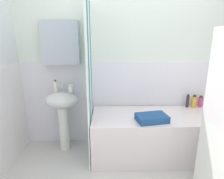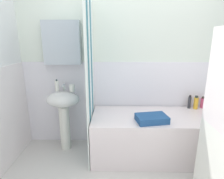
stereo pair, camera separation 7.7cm
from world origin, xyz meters
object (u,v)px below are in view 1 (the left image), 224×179
at_px(toothbrush_cup, 71,88).
at_px(lotion_bottle, 188,101).
at_px(sink, 63,109).
at_px(bathtub, 154,135).
at_px(soap_dispenser, 56,86).
at_px(towel_folded, 152,118).
at_px(shampoo_bottle, 194,102).
at_px(body_wash_bottle, 200,102).

bearing_deg(toothbrush_cup, lotion_bottle, 3.17).
xyz_separation_m(sink, bathtub, (1.22, -0.15, -0.32)).
height_order(soap_dispenser, towel_folded, soap_dispenser).
distance_m(toothbrush_cup, shampoo_bottle, 1.71).
height_order(soap_dispenser, shampoo_bottle, soap_dispenser).
distance_m(toothbrush_cup, lotion_bottle, 1.63).
height_order(sink, body_wash_bottle, sink).
xyz_separation_m(bathtub, towel_folded, (-0.09, -0.17, 0.32)).
xyz_separation_m(shampoo_bottle, towel_folded, (-0.69, -0.43, -0.05)).
height_order(body_wash_bottle, lotion_bottle, lotion_bottle).
bearing_deg(lotion_bottle, shampoo_bottle, -15.88).
relative_size(toothbrush_cup, bathtub, 0.06).
xyz_separation_m(sink, soap_dispenser, (-0.08, 0.05, 0.29)).
bearing_deg(toothbrush_cup, body_wash_bottle, 3.22).
distance_m(body_wash_bottle, shampoo_bottle, 0.12).
xyz_separation_m(bathtub, body_wash_bottle, (0.71, 0.29, 0.36)).
bearing_deg(toothbrush_cup, sink, -164.10).
relative_size(shampoo_bottle, towel_folded, 0.53).
distance_m(soap_dispenser, towel_folded, 1.30).
height_order(sink, soap_dispenser, soap_dispenser).
distance_m(sink, shampoo_bottle, 1.82).
distance_m(soap_dispenser, toothbrush_cup, 0.21).
distance_m(sink, towel_folded, 1.17).
height_order(sink, toothbrush_cup, toothbrush_cup).
bearing_deg(sink, toothbrush_cup, 15.90).
xyz_separation_m(toothbrush_cup, body_wash_bottle, (1.81, 0.10, -0.23)).
bearing_deg(sink, shampoo_bottle, 3.19).
relative_size(toothbrush_cup, towel_folded, 0.27).
relative_size(soap_dispenser, towel_folded, 0.46).
bearing_deg(soap_dispenser, toothbrush_cup, -5.18).
bearing_deg(toothbrush_cup, soap_dispenser, 174.82).
bearing_deg(soap_dispenser, body_wash_bottle, 2.37).
relative_size(bathtub, lotion_bottle, 8.62).
distance_m(soap_dispenser, bathtub, 1.45).
bearing_deg(towel_folded, lotion_bottle, 36.40).
height_order(toothbrush_cup, shampoo_bottle, toothbrush_cup).
xyz_separation_m(sink, shampoo_bottle, (1.82, 0.10, 0.05)).
bearing_deg(towel_folded, bathtub, 61.99).
bearing_deg(towel_folded, soap_dispenser, 162.56).
xyz_separation_m(toothbrush_cup, shampoo_bottle, (1.70, 0.07, -0.22)).
distance_m(soap_dispenser, body_wash_bottle, 2.03).
height_order(bathtub, towel_folded, towel_folded).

